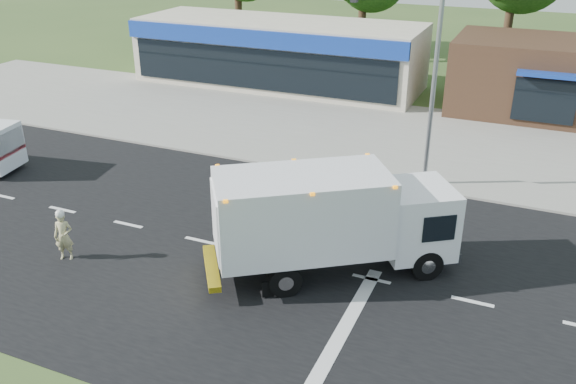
# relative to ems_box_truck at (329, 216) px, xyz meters

# --- Properties ---
(ground) EXTENTS (120.00, 120.00, 0.00)m
(ground) POSITION_rel_ems_box_truck_xyz_m (-1.61, 0.10, -1.93)
(ground) COLOR #385123
(ground) RESTS_ON ground
(road_asphalt) EXTENTS (60.00, 14.00, 0.02)m
(road_asphalt) POSITION_rel_ems_box_truck_xyz_m (-1.61, 0.10, -1.92)
(road_asphalt) COLOR black
(road_asphalt) RESTS_ON ground
(sidewalk) EXTENTS (60.00, 2.40, 0.12)m
(sidewalk) POSITION_rel_ems_box_truck_xyz_m (-1.61, 8.30, -1.87)
(sidewalk) COLOR gray
(sidewalk) RESTS_ON ground
(parking_apron) EXTENTS (60.00, 9.00, 0.02)m
(parking_apron) POSITION_rel_ems_box_truck_xyz_m (-1.61, 14.10, -1.92)
(parking_apron) COLOR gray
(parking_apron) RESTS_ON ground
(lane_markings) EXTENTS (55.20, 7.00, 0.01)m
(lane_markings) POSITION_rel_ems_box_truck_xyz_m (-0.26, -1.25, -1.91)
(lane_markings) COLOR silver
(lane_markings) RESTS_ON road_asphalt
(ems_box_truck) EXTENTS (7.53, 6.16, 3.34)m
(ems_box_truck) POSITION_rel_ems_box_truck_xyz_m (0.00, 0.00, 0.00)
(ems_box_truck) COLOR black
(ems_box_truck) RESTS_ON ground
(emergency_worker) EXTENTS (0.71, 0.60, 1.75)m
(emergency_worker) POSITION_rel_ems_box_truck_xyz_m (-7.99, -2.59, -1.06)
(emergency_worker) COLOR tan
(emergency_worker) RESTS_ON ground
(retail_strip_mall) EXTENTS (18.00, 6.20, 4.00)m
(retail_strip_mall) POSITION_rel_ems_box_truck_xyz_m (-10.61, 20.02, 0.09)
(retail_strip_mall) COLOR #BDB29C
(retail_strip_mall) RESTS_ON ground
(brown_storefront) EXTENTS (10.00, 6.70, 4.00)m
(brown_storefront) POSITION_rel_ems_box_truck_xyz_m (5.39, 20.08, 0.07)
(brown_storefront) COLOR #382316
(brown_storefront) RESTS_ON ground
(traffic_signal_pole) EXTENTS (3.51, 0.25, 8.00)m
(traffic_signal_pole) POSITION_rel_ems_box_truck_xyz_m (0.74, 7.70, 3.00)
(traffic_signal_pole) COLOR gray
(traffic_signal_pole) RESTS_ON ground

